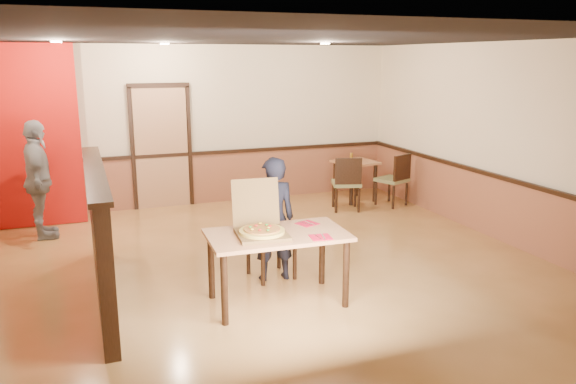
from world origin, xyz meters
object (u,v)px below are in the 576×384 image
object	(u,v)px
side_chair_right	(395,178)
diner	(273,219)
side_chair_left	(347,181)
diner_chair	(268,231)
side_table	(355,170)
condiment	(351,157)
pizza_box	(261,228)
main_table	(277,243)
passerby	(39,180)

from	to	relation	value
side_chair_right	diner	distance (m)	3.99
side_chair_left	side_chair_right	bearing A→B (deg)	-162.04
side_chair_right	diner_chair	bearing A→B (deg)	14.38
side_table	condiment	bearing A→B (deg)	107.25
diner_chair	side_table	size ratio (longest dim) A/B	1.31
diner	pizza_box	world-z (taller)	diner
side_chair_right	side_table	bearing A→B (deg)	-74.21
diner	pizza_box	bearing A→B (deg)	63.74
main_table	side_table	size ratio (longest dim) A/B	1.90
diner_chair	side_chair_left	world-z (taller)	diner_chair
side_chair_right	diner	xyz separation A→B (m)	(-3.13, -2.46, 0.23)
diner_chair	diner	world-z (taller)	diner
main_table	side_table	world-z (taller)	main_table
pizza_box	side_table	bearing A→B (deg)	56.13
diner_chair	side_table	distance (m)	3.95
side_chair_left	passerby	bearing A→B (deg)	15.39
main_table	condiment	xyz separation A→B (m)	(2.79, 3.82, 0.13)
diner_chair	passerby	bearing A→B (deg)	129.10
main_table	condiment	size ratio (longest dim) A/B	10.83
passerby	condiment	size ratio (longest dim) A/B	12.60
diner	passerby	xyz separation A→B (m)	(-2.64, 2.67, 0.12)
passerby	pizza_box	distance (m)	4.01
side_table	pizza_box	bearing A→B (deg)	-129.01
main_table	diner_chair	bearing A→B (deg)	80.23
main_table	side_chair_left	size ratio (longest dim) A/B	1.57
main_table	diner	world-z (taller)	diner
main_table	passerby	world-z (taller)	passerby
side_chair_right	side_table	world-z (taller)	side_chair_right
diner	condiment	distance (m)	4.12
side_chair_left	condiment	xyz separation A→B (m)	(0.44, 0.72, 0.29)
diner_chair	side_table	xyz separation A→B (m)	(2.66, 2.92, 0.00)
side_chair_left	passerby	distance (m)	4.84
passerby	diner_chair	bearing A→B (deg)	-136.81
side_table	passerby	bearing A→B (deg)	-175.54
diner_chair	condiment	xyz separation A→B (m)	(2.63, 3.03, 0.25)
condiment	main_table	bearing A→B (deg)	-126.15
passerby	pizza_box	size ratio (longest dim) A/B	2.67
main_table	diner_chair	xyz separation A→B (m)	(0.17, 0.79, -0.11)
side_chair_left	side_table	xyz separation A→B (m)	(0.47, 0.62, 0.04)
side_chair_left	pizza_box	world-z (taller)	pizza_box
side_chair_left	condiment	bearing A→B (deg)	-103.51
main_table	diner_chair	distance (m)	0.82
main_table	condiment	world-z (taller)	condiment
side_table	passerby	size ratio (longest dim) A/B	0.45
diner_chair	side_chair_left	xyz separation A→B (m)	(2.19, 2.31, -0.04)
side_table	pizza_box	distance (m)	4.78
main_table	pizza_box	distance (m)	0.25
diner_chair	side_table	world-z (taller)	diner_chair
side_chair_left	side_table	distance (m)	0.78
pizza_box	condiment	size ratio (longest dim) A/B	4.71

